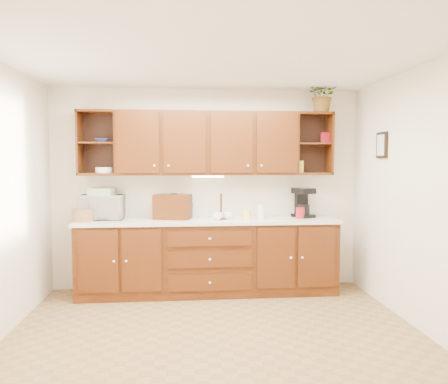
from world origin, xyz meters
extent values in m
plane|color=olive|center=(0.00, 0.00, 0.00)|extent=(4.00, 4.00, 0.00)
plane|color=white|center=(0.00, 0.00, 2.60)|extent=(4.00, 4.00, 0.00)
plane|color=#F0E4CA|center=(0.00, 1.75, 1.30)|extent=(4.00, 0.00, 4.00)
plane|color=#F0E4CA|center=(2.00, 0.00, 1.30)|extent=(0.00, 3.50, 3.50)
cube|color=#321605|center=(0.00, 1.45, 0.45)|extent=(3.20, 0.60, 0.90)
cube|color=silver|center=(0.00, 1.44, 0.92)|extent=(3.24, 0.64, 0.04)
cube|color=#321605|center=(0.00, 1.58, 1.89)|extent=(2.30, 0.33, 0.80)
cube|color=black|center=(-1.38, 1.74, 1.89)|extent=(0.45, 0.02, 0.80)
cube|color=black|center=(1.38, 1.74, 1.89)|extent=(0.45, 0.02, 0.80)
cube|color=#321605|center=(-1.38, 1.58, 1.89)|extent=(0.43, 0.30, 0.02)
cube|color=#321605|center=(1.38, 1.58, 1.89)|extent=(0.43, 0.30, 0.02)
cube|color=#321605|center=(1.38, 1.58, 2.27)|extent=(0.45, 0.33, 0.03)
cube|color=white|center=(0.00, 1.53, 1.47)|extent=(0.40, 0.05, 0.02)
cube|color=black|center=(1.98, 0.90, 1.85)|extent=(0.03, 0.24, 0.30)
cylinder|color=#A67345|center=(-1.52, 1.39, 1.01)|extent=(0.28, 0.28, 0.15)
imported|color=beige|center=(-1.33, 1.58, 1.09)|extent=(0.55, 0.38, 0.30)
cube|color=#CACD60|center=(-1.33, 1.58, 1.29)|extent=(0.32, 0.25, 0.09)
cylinder|color=black|center=(-0.43, 1.54, 1.10)|extent=(0.09, 0.09, 0.32)
cylinder|color=#A67345|center=(-0.34, 1.63, 0.95)|extent=(0.33, 0.14, 0.31)
cube|color=#321605|center=(-0.44, 1.51, 1.09)|extent=(0.50, 0.39, 0.31)
cylinder|color=#321605|center=(0.16, 1.43, 1.10)|extent=(0.03, 0.03, 0.32)
cylinder|color=#321605|center=(0.16, 1.43, 0.95)|extent=(0.13, 0.13, 0.02)
imported|color=white|center=(0.24, 1.42, 0.99)|extent=(0.13, 0.13, 0.09)
imported|color=white|center=(0.12, 1.51, 0.99)|extent=(0.13, 0.13, 0.09)
imported|color=white|center=(0.11, 1.36, 0.99)|extent=(0.13, 0.13, 0.09)
cylinder|color=maroon|center=(1.17, 1.41, 1.01)|extent=(0.14, 0.14, 0.14)
cylinder|color=white|center=(0.66, 1.43, 1.03)|extent=(0.10, 0.10, 0.18)
cylinder|color=yellow|center=(0.47, 1.34, 1.00)|extent=(0.11, 0.11, 0.12)
cube|color=black|center=(1.24, 1.53, 0.96)|extent=(0.29, 0.32, 0.04)
cube|color=black|center=(1.24, 1.63, 1.12)|extent=(0.19, 0.13, 0.32)
cube|color=black|center=(1.24, 1.53, 1.28)|extent=(0.29, 0.32, 0.07)
cylinder|color=black|center=(1.24, 1.51, 1.04)|extent=(0.20, 0.20, 0.14)
imported|color=navy|center=(-1.31, 1.56, 1.92)|extent=(0.20, 0.20, 0.04)
cylinder|color=white|center=(-1.29, 1.56, 1.56)|extent=(0.23, 0.23, 0.07)
cube|color=yellow|center=(1.20, 1.56, 1.60)|extent=(0.10, 0.09, 0.15)
cube|color=maroon|center=(1.52, 1.55, 1.97)|extent=(0.11, 0.10, 0.13)
imported|color=#999999|center=(1.48, 1.52, 2.51)|extent=(0.49, 0.46, 0.43)
camera|label=1|loc=(-0.29, -3.98, 1.66)|focal=35.00mm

